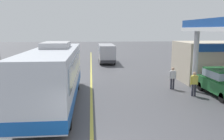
# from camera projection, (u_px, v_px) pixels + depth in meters

# --- Properties ---
(ground) EXTENTS (120.00, 120.00, 0.00)m
(ground) POSITION_uv_depth(u_px,v_px,m) (91.00, 69.00, 26.89)
(ground) COLOR #4C4C51
(lane_divider_stripe) EXTENTS (0.16, 50.00, 0.01)m
(lane_divider_stripe) POSITION_uv_depth(u_px,v_px,m) (91.00, 78.00, 21.98)
(lane_divider_stripe) COLOR #D8CC4C
(lane_divider_stripe) RESTS_ON ground
(coach_bus_main) EXTENTS (2.60, 11.04, 3.69)m
(coach_bus_main) POSITION_uv_depth(u_px,v_px,m) (55.00, 76.00, 14.15)
(coach_bus_main) COLOR silver
(coach_bus_main) RESTS_ON ground
(car_at_pump) EXTENTS (1.70, 4.20, 1.82)m
(car_at_pump) POSITION_uv_depth(u_px,v_px,m) (221.00, 81.00, 16.04)
(car_at_pump) COLOR #1E602D
(car_at_pump) RESTS_ON ground
(minibus_opposing_lane) EXTENTS (2.04, 6.13, 2.44)m
(minibus_opposing_lane) POSITION_uv_depth(u_px,v_px,m) (106.00, 52.00, 31.81)
(minibus_opposing_lane) COLOR #A5A5AD
(minibus_opposing_lane) RESTS_ON ground
(pedestrian_near_pump) EXTENTS (0.55, 0.22, 1.66)m
(pedestrian_near_pump) POSITION_uv_depth(u_px,v_px,m) (173.00, 77.00, 17.80)
(pedestrian_near_pump) COLOR #33333F
(pedestrian_near_pump) RESTS_ON ground
(pedestrian_by_shop) EXTENTS (0.55, 0.22, 1.66)m
(pedestrian_by_shop) POSITION_uv_depth(u_px,v_px,m) (194.00, 83.00, 15.95)
(pedestrian_by_shop) COLOR #33333F
(pedestrian_by_shop) RESTS_ON ground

